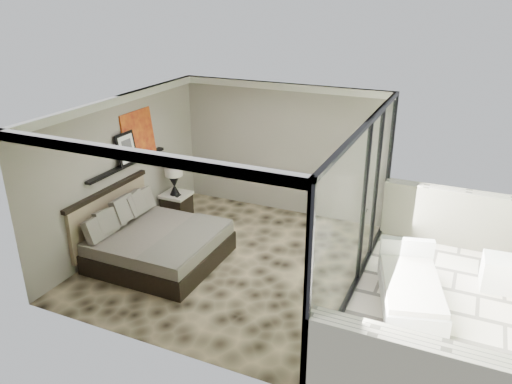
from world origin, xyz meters
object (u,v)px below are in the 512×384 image
at_px(bed, 154,242).
at_px(nightstand, 177,204).
at_px(lounger, 410,289).
at_px(ottoman, 499,273).
at_px(table_lamp, 174,175).

xyz_separation_m(bed, nightstand, (-0.67, 1.76, -0.07)).
bearing_deg(lounger, bed, 172.44).
bearing_deg(ottoman, lounger, -142.13).
distance_m(bed, nightstand, 1.88).
xyz_separation_m(bed, lounger, (4.39, 0.57, -0.13)).
bearing_deg(lounger, table_lamp, 152.36).
relative_size(table_lamp, lounger, 0.36).
bearing_deg(lounger, nightstand, 151.78).
relative_size(ottoman, lounger, 0.28).
bearing_deg(lounger, ottoman, 22.87).
relative_size(nightstand, table_lamp, 0.82).
distance_m(nightstand, ottoman, 6.32).
xyz_separation_m(nightstand, ottoman, (6.32, -0.21, -0.01)).
height_order(bed, lounger, bed).
xyz_separation_m(table_lamp, ottoman, (6.30, -0.15, -0.69)).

